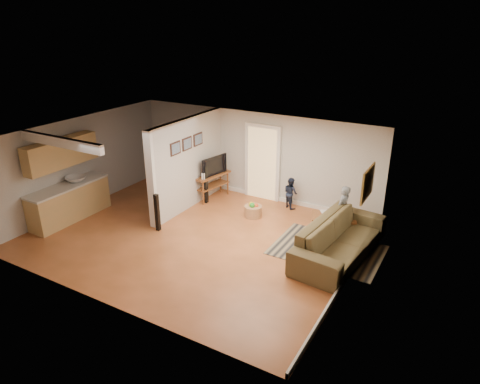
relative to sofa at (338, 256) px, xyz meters
name	(u,v)px	position (x,y,z in m)	size (l,w,h in m)	color
ground	(196,236)	(-3.30, -0.82, 0.00)	(7.50, 7.50, 0.00)	brown
room_shell	(169,167)	(-4.37, -0.40, 1.46)	(7.54, 6.02, 2.52)	#AEACA7
area_rug	(327,250)	(-0.30, 0.11, 0.01)	(2.40, 1.76, 0.01)	black
sofa	(338,256)	(0.00, 0.00, 0.00)	(2.87, 1.12, 0.84)	#3F361F
coffee_table	(334,219)	(-0.49, 1.10, 0.32)	(1.20, 0.95, 0.62)	brown
tv_console	(212,176)	(-4.24, 1.36, 0.68)	(0.66, 1.25, 1.02)	brown
speaker_left	(157,213)	(-4.30, -1.02, 0.48)	(0.10, 0.10, 0.97)	black
speaker_right	(205,185)	(-4.23, 1.00, 0.55)	(0.11, 0.11, 1.10)	black
toy_basket	(253,211)	(-2.62, 0.85, 0.17)	(0.47, 0.47, 0.42)	#92653F
child	(340,233)	(-0.30, 1.09, 0.00)	(0.45, 0.30, 1.23)	slate
toddler	(290,207)	(-1.99, 1.88, 0.00)	(0.43, 0.33, 0.88)	#1B2338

